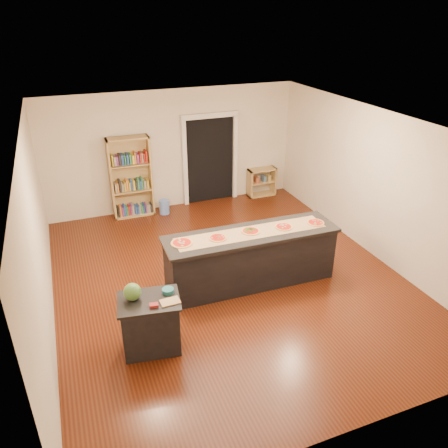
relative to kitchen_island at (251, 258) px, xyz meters
name	(u,v)px	position (x,y,z in m)	size (l,w,h in m)	color
room	(228,208)	(-0.32, 0.27, 0.90)	(6.00, 7.00, 2.80)	beige
doorway	(210,155)	(0.58, 3.74, 0.70)	(1.40, 0.09, 2.21)	black
kitchen_island	(251,258)	(0.00, 0.00, 0.00)	(3.02, 0.82, 1.00)	black
side_counter	(151,324)	(-2.00, -1.01, -0.08)	(0.85, 0.62, 0.84)	black
bookshelf	(131,178)	(-1.40, 3.56, 0.43)	(0.94, 0.33, 1.87)	tan
low_shelf	(262,182)	(1.92, 3.57, -0.14)	(0.72, 0.31, 0.72)	tan
waste_bin	(164,207)	(-0.71, 3.37, -0.33)	(0.24, 0.24, 0.34)	#5E83D2
kraft_paper	(251,232)	(0.00, 0.01, 0.50)	(2.62, 0.47, 0.00)	#A67A56
watermelon	(132,292)	(-2.19, -0.92, 0.46)	(0.24, 0.24, 0.24)	#144214
cutting_board	(170,302)	(-1.74, -1.17, 0.35)	(0.26, 0.17, 0.02)	tan
package_red	(154,305)	(-1.97, -1.19, 0.36)	(0.12, 0.08, 0.04)	maroon
package_teal	(168,291)	(-1.71, -0.95, 0.37)	(0.17, 0.17, 0.06)	#195966
pizza_a	(182,243)	(-1.21, 0.07, 0.51)	(0.35, 0.35, 0.02)	#C08949
pizza_b	(218,238)	(-0.60, 0.02, 0.51)	(0.29, 0.29, 0.02)	#C08949
pizza_c	(251,231)	(0.00, 0.04, 0.51)	(0.31, 0.31, 0.02)	#C08949
pizza_d	(284,227)	(0.60, -0.02, 0.51)	(0.30, 0.30, 0.02)	#C08949
pizza_e	(316,223)	(1.20, -0.08, 0.51)	(0.29, 0.29, 0.02)	#C08949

